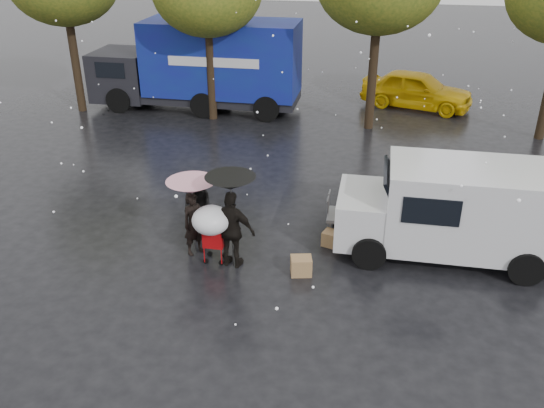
% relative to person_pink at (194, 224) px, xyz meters
% --- Properties ---
extents(ground, '(90.00, 90.00, 0.00)m').
position_rel_person_pink_xyz_m(ground, '(1.13, -0.26, -0.76)').
color(ground, black).
rests_on(ground, ground).
extents(person_pink, '(0.64, 0.66, 1.53)m').
position_rel_person_pink_xyz_m(person_pink, '(0.00, 0.00, 0.00)').
color(person_pink, black).
rests_on(person_pink, ground).
extents(person_middle, '(0.98, 0.90, 1.62)m').
position_rel_person_pink_xyz_m(person_middle, '(-0.14, 0.74, 0.04)').
color(person_middle, black).
rests_on(person_middle, ground).
extents(person_black, '(1.13, 0.63, 1.82)m').
position_rel_person_pink_xyz_m(person_black, '(1.00, -0.37, 0.15)').
color(person_black, black).
rests_on(person_black, ground).
extents(umbrella_pink, '(1.13, 1.13, 1.84)m').
position_rel_person_pink_xyz_m(umbrella_pink, '(0.00, 0.00, 0.93)').
color(umbrella_pink, '#4C4C4C').
rests_on(umbrella_pink, ground).
extents(umbrella_black, '(1.09, 1.09, 2.19)m').
position_rel_person_pink_xyz_m(umbrella_black, '(1.00, -0.37, 1.27)').
color(umbrella_black, '#4C4C4C').
rests_on(umbrella_black, ground).
extents(vendor_cart, '(1.52, 0.80, 1.27)m').
position_rel_person_pink_xyz_m(vendor_cart, '(3.76, 1.45, -0.04)').
color(vendor_cart, slate).
rests_on(vendor_cart, ground).
extents(shopping_cart, '(0.84, 0.84, 1.46)m').
position_rel_person_pink_xyz_m(shopping_cart, '(0.55, -0.42, 0.30)').
color(shopping_cart, '#BD0A0E').
rests_on(shopping_cart, ground).
extents(white_van, '(4.91, 2.18, 2.20)m').
position_rel_person_pink_xyz_m(white_van, '(5.81, 1.06, 0.40)').
color(white_van, silver).
rests_on(white_van, ground).
extents(blue_truck, '(8.30, 2.60, 3.50)m').
position_rel_person_pink_xyz_m(blue_truck, '(-3.09, 10.92, 0.99)').
color(blue_truck, navy).
rests_on(blue_truck, ground).
extents(box_ground_near, '(0.52, 0.45, 0.41)m').
position_rel_person_pink_xyz_m(box_ground_near, '(2.55, -0.43, -0.56)').
color(box_ground_near, brown).
rests_on(box_ground_near, ground).
extents(box_ground_far, '(0.55, 0.48, 0.36)m').
position_rel_person_pink_xyz_m(box_ground_far, '(3.12, 0.92, -0.59)').
color(box_ground_far, brown).
rests_on(box_ground_far, ground).
extents(yellow_taxi, '(4.74, 2.98, 1.51)m').
position_rel_person_pink_xyz_m(yellow_taxi, '(5.42, 12.66, -0.01)').
color(yellow_taxi, '#E8B70C').
rests_on(yellow_taxi, ground).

